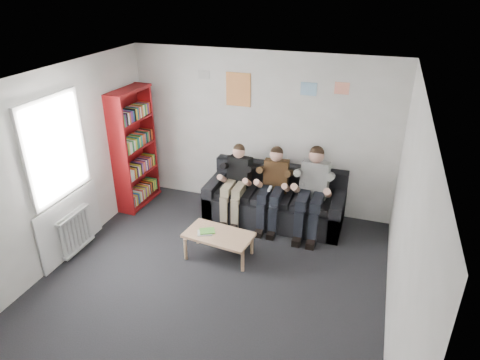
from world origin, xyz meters
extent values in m
plane|color=black|center=(0.00, 0.00, 0.00)|extent=(5.00, 5.00, 0.00)
plane|color=silver|center=(0.00, 0.00, 2.70)|extent=(5.00, 5.00, 0.00)
plane|color=silver|center=(0.00, 2.50, 1.35)|extent=(4.50, 0.00, 4.50)
plane|color=silver|center=(-2.25, 0.00, 1.35)|extent=(0.00, 5.00, 5.00)
plane|color=silver|center=(2.25, 0.00, 1.35)|extent=(0.00, 5.00, 5.00)
cube|color=black|center=(0.39, 2.03, 0.21)|extent=(2.25, 0.92, 0.43)
cube|color=black|center=(0.39, 2.39, 0.65)|extent=(2.25, 0.20, 0.44)
cube|color=black|center=(-0.65, 2.03, 0.31)|extent=(0.18, 0.92, 0.61)
cube|color=black|center=(1.42, 2.03, 0.31)|extent=(0.18, 0.92, 0.61)
cube|color=black|center=(0.39, 1.95, 0.48)|extent=(1.88, 0.63, 0.10)
cube|color=maroon|center=(-2.07, 1.85, 1.04)|extent=(0.31, 0.94, 2.08)
cube|color=tan|center=(-0.11, 0.75, 0.37)|extent=(0.97, 0.53, 0.04)
cylinder|color=tan|center=(-0.55, 0.54, 0.17)|extent=(0.05, 0.05, 0.35)
cylinder|color=tan|center=(0.32, 0.54, 0.17)|extent=(0.05, 0.05, 0.35)
cylinder|color=tan|center=(-0.55, 0.97, 0.17)|extent=(0.05, 0.05, 0.35)
cylinder|color=tan|center=(0.32, 0.97, 0.17)|extent=(0.05, 0.05, 0.35)
cube|color=white|center=(-0.31, 0.71, 0.40)|extent=(0.21, 0.16, 0.02)
cube|color=#5EB641|center=(-0.28, 0.74, 0.41)|extent=(0.21, 0.16, 0.02)
cube|color=black|center=(-0.24, 2.07, 0.78)|extent=(0.37, 0.27, 0.53)
sphere|color=tan|center=(-0.24, 2.04, 1.15)|extent=(0.21, 0.21, 0.21)
sphere|color=black|center=(-0.24, 2.05, 1.18)|extent=(0.20, 0.20, 0.20)
cube|color=#7F735B|center=(-0.24, 1.79, 0.60)|extent=(0.34, 0.43, 0.14)
cube|color=#7F735B|center=(-0.24, 1.59, 0.27)|extent=(0.32, 0.13, 0.53)
cube|color=black|center=(-0.24, 1.53, 0.05)|extent=(0.32, 0.24, 0.09)
cube|color=#4A2E18|center=(0.39, 2.08, 0.80)|extent=(0.39, 0.29, 0.55)
sphere|color=tan|center=(0.39, 2.04, 1.18)|extent=(0.22, 0.22, 0.22)
sphere|color=black|center=(0.39, 2.05, 1.21)|extent=(0.21, 0.21, 0.21)
cube|color=black|center=(0.39, 1.78, 0.60)|extent=(0.35, 0.45, 0.15)
cube|color=black|center=(0.39, 1.57, 0.27)|extent=(0.33, 0.14, 0.53)
cube|color=black|center=(0.39, 1.51, 0.05)|extent=(0.33, 0.25, 0.10)
cube|color=silver|center=(0.39, 1.69, 0.75)|extent=(0.04, 0.14, 0.04)
cube|color=white|center=(1.02, 2.09, 0.82)|extent=(0.43, 0.32, 0.61)
sphere|color=tan|center=(1.02, 2.04, 1.24)|extent=(0.24, 0.24, 0.24)
sphere|color=black|center=(1.02, 2.06, 1.28)|extent=(0.23, 0.23, 0.23)
cube|color=black|center=(1.02, 1.76, 0.61)|extent=(0.39, 0.50, 0.16)
cube|color=black|center=(1.02, 1.53, 0.27)|extent=(0.37, 0.15, 0.53)
cube|color=black|center=(1.02, 1.46, 0.05)|extent=(0.37, 0.28, 0.11)
cylinder|color=white|center=(-2.15, -0.08, 0.35)|extent=(0.06, 0.06, 0.60)
cylinder|color=white|center=(-2.15, 0.00, 0.35)|extent=(0.06, 0.06, 0.60)
cylinder|color=white|center=(-2.15, 0.08, 0.35)|extent=(0.06, 0.06, 0.60)
cylinder|color=white|center=(-2.15, 0.16, 0.35)|extent=(0.06, 0.06, 0.60)
cylinder|color=white|center=(-2.15, 0.24, 0.35)|extent=(0.06, 0.06, 0.60)
cylinder|color=white|center=(-2.15, 0.32, 0.35)|extent=(0.06, 0.06, 0.60)
cylinder|color=white|center=(-2.15, 0.40, 0.35)|extent=(0.06, 0.06, 0.60)
cylinder|color=white|center=(-2.15, 0.48, 0.35)|extent=(0.06, 0.06, 0.60)
cube|color=white|center=(-2.15, 0.20, 0.07)|extent=(0.10, 0.64, 0.04)
cube|color=white|center=(-2.15, 0.20, 0.63)|extent=(0.10, 0.64, 0.04)
cube|color=white|center=(-2.23, 0.20, 1.65)|extent=(0.02, 1.00, 1.30)
cube|color=white|center=(-2.22, 0.20, 2.33)|extent=(0.05, 1.12, 0.06)
cube|color=white|center=(-2.22, 0.20, 0.97)|extent=(0.05, 1.12, 0.06)
cube|color=white|center=(-2.22, 0.20, 0.45)|extent=(0.03, 1.30, 0.90)
cube|color=#D4CA4B|center=(-0.40, 2.49, 2.05)|extent=(0.42, 0.01, 0.55)
cube|color=#46ACF0|center=(0.75, 2.49, 2.15)|extent=(0.25, 0.01, 0.20)
cube|color=#DE459A|center=(1.25, 2.49, 2.20)|extent=(0.22, 0.01, 0.18)
cube|color=silver|center=(-1.00, 2.49, 2.25)|extent=(0.20, 0.01, 0.14)
camera|label=1|loc=(1.83, -4.06, 3.78)|focal=32.00mm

